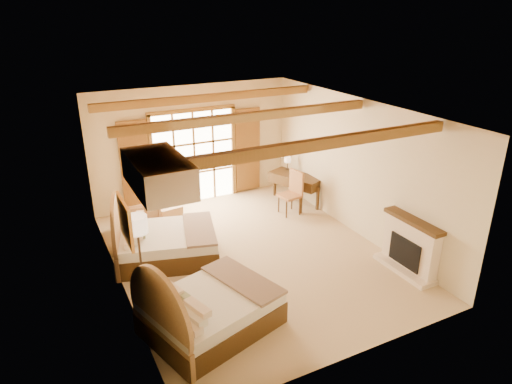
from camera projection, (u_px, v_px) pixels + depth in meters
floor at (251, 255)px, 9.99m from camera, size 7.00×7.00×0.00m
wall_back at (193, 145)px, 12.28m from camera, size 5.50×0.00×5.50m
wall_left at (115, 213)px, 8.23m from camera, size 0.00×7.00×7.00m
wall_right at (357, 168)px, 10.54m from camera, size 0.00×7.00×7.00m
ceiling at (250, 110)px, 8.78m from camera, size 7.00×7.00×0.00m
ceiling_beams at (250, 116)px, 8.83m from camera, size 5.39×4.60×0.18m
french_doors at (195, 158)px, 12.36m from camera, size 3.95×0.08×2.60m
fireplace at (409, 248)px, 9.24m from camera, size 0.46×1.40×1.16m
painting at (125, 221)px, 7.58m from camera, size 0.06×0.95×0.75m
canopy_valance at (158, 173)px, 6.22m from camera, size 0.70×1.40×0.45m
bed_near at (203, 310)px, 7.53m from camera, size 2.48×2.08×1.36m
bed_far at (160, 242)px, 9.67m from camera, size 2.46×2.06×1.37m
nightstand at (153, 303)px, 7.90m from camera, size 0.49×0.49×0.58m
floor_lamp at (137, 230)px, 7.87m from camera, size 0.37×0.37×1.74m
armchair at (141, 214)px, 11.03m from camera, size 0.89×0.91×0.78m
ottoman at (169, 213)px, 11.55m from camera, size 0.63×0.63×0.41m
desk at (296, 188)px, 12.54m from camera, size 1.15×1.62×0.80m
desk_chair at (290, 201)px, 11.89m from camera, size 0.59×0.58×1.15m
desk_lamp at (288, 160)px, 12.73m from camera, size 0.18×0.18×0.36m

